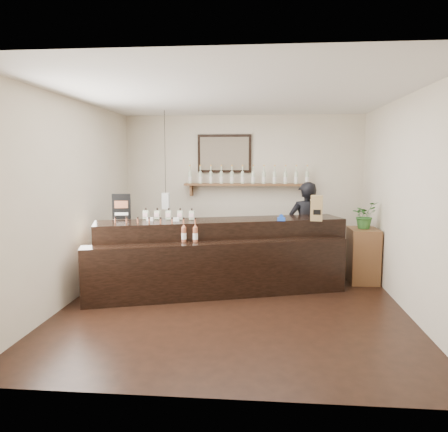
% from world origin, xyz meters
% --- Properties ---
extents(ground, '(5.00, 5.00, 0.00)m').
position_xyz_m(ground, '(0.00, 0.00, 0.00)').
color(ground, black).
rests_on(ground, ground).
extents(room_shell, '(5.00, 5.00, 5.00)m').
position_xyz_m(room_shell, '(0.00, 0.00, 1.70)').
color(room_shell, beige).
rests_on(room_shell, ground).
extents(back_wall_decor, '(2.66, 0.96, 1.69)m').
position_xyz_m(back_wall_decor, '(-0.15, 2.37, 1.76)').
color(back_wall_decor, brown).
rests_on(back_wall_decor, ground).
extents(counter, '(3.80, 2.11, 1.23)m').
position_xyz_m(counter, '(-0.24, 0.56, 0.50)').
color(counter, black).
rests_on(counter, ground).
extents(promo_sign, '(0.28, 0.07, 0.39)m').
position_xyz_m(promo_sign, '(-1.77, 0.61, 1.25)').
color(promo_sign, black).
rests_on(promo_sign, counter).
extents(paper_bag, '(0.19, 0.15, 0.38)m').
position_xyz_m(paper_bag, '(1.19, 0.70, 1.25)').
color(paper_bag, olive).
rests_on(paper_bag, counter).
extents(tape_dispenser, '(0.12, 0.05, 0.10)m').
position_xyz_m(tape_dispenser, '(0.66, 0.64, 1.09)').
color(tape_dispenser, blue).
rests_on(tape_dispenser, counter).
extents(side_cabinet, '(0.44, 0.60, 0.87)m').
position_xyz_m(side_cabinet, '(2.00, 1.20, 0.44)').
color(side_cabinet, brown).
rests_on(side_cabinet, ground).
extents(potted_plant, '(0.51, 0.50, 0.43)m').
position_xyz_m(potted_plant, '(2.00, 1.20, 1.08)').
color(potted_plant, '#336D2B').
rests_on(potted_plant, side_cabinet).
extents(shopkeeper, '(0.74, 0.57, 1.81)m').
position_xyz_m(shopkeeper, '(1.11, 1.55, 0.90)').
color(shopkeeper, black).
rests_on(shopkeeper, ground).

